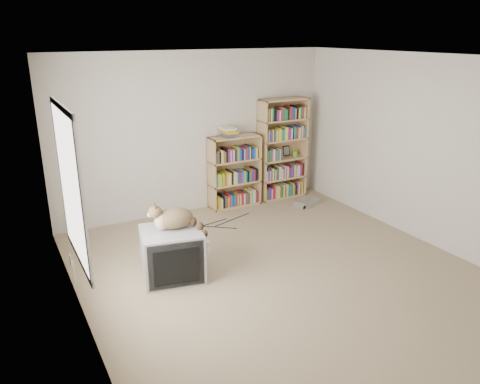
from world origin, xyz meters
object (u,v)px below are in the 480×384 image
bookcase_short (234,174)px  dvd_player (307,202)px  bookcase_tall (282,151)px  cat (179,222)px  crt_tv (172,254)px

bookcase_short → dvd_player: bookcase_short is taller
bookcase_tall → dvd_player: bearing=-77.2°
cat → bookcase_tall: (2.60, 1.80, 0.13)m
bookcase_tall → cat: bearing=-145.3°
cat → bookcase_short: bookcase_short is taller
cat → bookcase_tall: bookcase_tall is taller
crt_tv → dvd_player: (2.83, 1.20, -0.25)m
bookcase_tall → bookcase_short: (-0.93, 0.00, -0.28)m
crt_tv → bookcase_tall: bookcase_tall is taller
crt_tv → cat: 0.40m
crt_tv → bookcase_short: size_ratio=0.68×
cat → dvd_player: (2.73, 1.21, -0.64)m
crt_tv → bookcase_short: bearing=56.8°
crt_tv → dvd_player: size_ratio=2.07×
bookcase_tall → bookcase_short: bearing=179.9°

